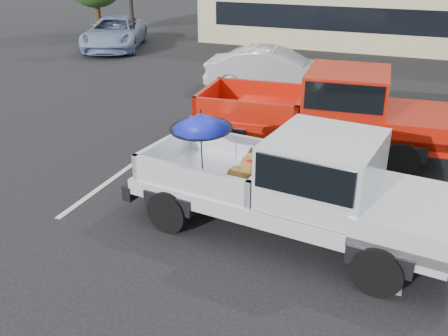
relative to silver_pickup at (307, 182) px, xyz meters
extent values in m
plane|color=black|center=(-1.37, -0.56, -1.05)|extent=(90.00, 90.00, 0.00)
cube|color=silver|center=(-4.37, 1.44, -1.05)|extent=(0.12, 5.00, 0.01)
cube|color=silver|center=(1.63, 1.44, -1.05)|extent=(0.12, 5.00, 0.01)
cube|color=black|center=(0.63, 16.46, 0.45)|extent=(18.00, 0.08, 1.10)
cylinder|color=#332114|center=(-15.37, 16.44, 0.16)|extent=(0.32, 0.32, 2.42)
cylinder|color=black|center=(-2.25, -0.64, -0.67)|extent=(0.79, 0.37, 0.76)
cylinder|color=black|center=(-2.02, 1.19, -0.67)|extent=(0.79, 0.37, 0.76)
cylinder|color=black|center=(1.32, -1.09, -0.67)|extent=(0.79, 0.37, 0.76)
cylinder|color=black|center=(1.55, 0.74, -0.67)|extent=(0.79, 0.37, 0.76)
cube|color=silver|center=(-0.30, 0.04, -0.38)|extent=(5.59, 2.58, 0.28)
cube|color=silver|center=(1.68, -0.21, -0.17)|extent=(1.73, 2.09, 0.46)
cube|color=black|center=(-3.03, 0.39, -0.55)|extent=(0.42, 1.97, 0.28)
cube|color=silver|center=(0.24, -0.02, 0.30)|extent=(1.87, 2.03, 1.05)
cube|color=black|center=(0.24, -0.02, 0.50)|extent=(1.73, 2.11, 0.55)
cube|color=black|center=(-1.74, 0.23, -0.32)|extent=(2.51, 2.11, 0.10)
cube|color=silver|center=(-1.63, 1.09, -0.02)|extent=(2.29, 0.39, 0.50)
cube|color=silver|center=(-1.85, -0.64, -0.02)|extent=(2.29, 0.39, 0.50)
cube|color=silver|center=(-2.83, 0.36, -0.02)|extent=(0.33, 1.84, 0.50)
cube|color=silver|center=(-0.65, 0.09, -0.02)|extent=(0.33, 1.84, 0.50)
ellipsoid|color=brown|center=(-1.21, 0.10, -0.11)|extent=(0.52, 0.45, 0.31)
cylinder|color=brown|center=(-0.97, -0.01, -0.15)|extent=(0.07, 0.07, 0.24)
cylinder|color=brown|center=(-0.95, 0.14, -0.15)|extent=(0.07, 0.07, 0.24)
ellipsoid|color=brown|center=(-1.05, 0.07, 0.08)|extent=(0.33, 0.30, 0.42)
cylinder|color=red|center=(-1.03, 0.07, 0.22)|extent=(0.21, 0.21, 0.04)
sphere|color=brown|center=(-0.96, 0.06, 0.32)|extent=(0.23, 0.23, 0.23)
cone|color=black|center=(-0.83, 0.05, 0.30)|extent=(0.17, 0.13, 0.11)
cone|color=black|center=(-0.99, 0.01, 0.43)|extent=(0.08, 0.08, 0.12)
cone|color=black|center=(-0.97, 0.12, 0.43)|extent=(0.08, 0.08, 0.12)
cylinder|color=brown|center=(-1.39, 0.12, -0.21)|extent=(0.28, 0.05, 0.10)
cylinder|color=black|center=(-1.93, 0.07, 0.25)|extent=(0.02, 0.10, 1.05)
cone|color=#1720CB|center=(-1.93, 0.07, 0.80)|extent=(1.10, 1.12, 0.36)
cylinder|color=black|center=(-1.93, 0.07, 0.96)|extent=(0.02, 0.02, 0.10)
cylinder|color=black|center=(-1.93, 0.07, 0.67)|extent=(1.10, 1.10, 0.09)
cylinder|color=black|center=(-2.56, 2.80, -0.64)|extent=(0.85, 0.36, 0.83)
cylinder|color=black|center=(-2.70, 4.80, -0.64)|extent=(0.85, 0.36, 0.83)
cylinder|color=black|center=(1.35, 3.08, -0.64)|extent=(0.85, 0.36, 0.83)
cylinder|color=black|center=(1.21, 5.08, -0.64)|extent=(0.85, 0.36, 0.83)
cube|color=#B5170A|center=(-0.62, 3.94, -0.32)|extent=(6.00, 2.50, 0.30)
cube|color=#B5170A|center=(1.55, 4.10, -0.09)|extent=(1.78, 2.20, 0.50)
cube|color=black|center=(-3.61, 3.73, -0.51)|extent=(0.35, 2.14, 0.30)
cube|color=#B5170A|center=(-0.02, 3.98, 0.42)|extent=(1.93, 2.13, 1.14)
cube|color=black|center=(-0.02, 3.98, 0.64)|extent=(1.78, 2.22, 0.60)
cube|color=black|center=(-2.19, 3.83, -0.26)|extent=(2.64, 2.18, 0.11)
cube|color=#B5170A|center=(-2.26, 4.77, 0.07)|extent=(2.50, 0.29, 0.54)
cube|color=#B5170A|center=(-2.13, 2.88, 0.07)|extent=(2.50, 0.29, 0.54)
cube|color=#B5170A|center=(-3.39, 3.74, 0.07)|extent=(0.25, 2.01, 0.54)
cube|color=#B5170A|center=(-1.00, 3.91, 0.07)|extent=(0.25, 2.01, 0.54)
imported|color=#B2B3B9|center=(-3.04, 8.61, -0.30)|extent=(4.72, 2.18, 1.50)
imported|color=#7C8FB8|center=(-12.36, 13.36, -0.32)|extent=(4.22, 5.83, 1.47)
camera|label=1|loc=(1.43, -7.38, 3.58)|focal=40.00mm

